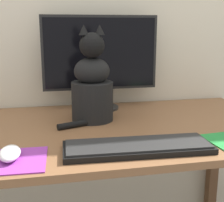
% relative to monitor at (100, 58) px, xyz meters
% --- Properties ---
extents(wall_back, '(7.00, 0.04, 2.50)m').
position_rel_monitor_xyz_m(wall_back, '(-0.02, 0.13, 0.25)').
color(wall_back, beige).
rests_on(wall_back, ground_plane).
extents(desk, '(1.41, 0.76, 0.75)m').
position_rel_monitor_xyz_m(desk, '(-0.02, -0.28, -0.34)').
color(desk, brown).
rests_on(desk, ground_plane).
extents(monitor, '(0.54, 0.17, 0.43)m').
position_rel_monitor_xyz_m(monitor, '(0.00, 0.00, 0.00)').
color(monitor, black).
rests_on(monitor, desk).
extents(keyboard, '(0.48, 0.17, 0.02)m').
position_rel_monitor_xyz_m(keyboard, '(0.03, -0.54, -0.23)').
color(keyboard, black).
rests_on(keyboard, desk).
extents(mousepad_left, '(0.22, 0.19, 0.00)m').
position_rel_monitor_xyz_m(mousepad_left, '(-0.36, -0.54, -0.24)').
color(mousepad_left, purple).
rests_on(mousepad_left, desk).
extents(computer_mouse_left, '(0.06, 0.11, 0.03)m').
position_rel_monitor_xyz_m(computer_mouse_left, '(-0.36, -0.53, -0.22)').
color(computer_mouse_left, white).
rests_on(computer_mouse_left, mousepad_left).
extents(cat, '(0.24, 0.21, 0.39)m').
position_rel_monitor_xyz_m(cat, '(-0.07, -0.18, -0.10)').
color(cat, black).
rests_on(cat, desk).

